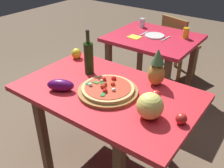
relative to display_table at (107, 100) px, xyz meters
The scene contains 19 objects.
ground_plane 0.67m from the display_table, ahead, with size 10.00×10.00×0.00m, color brown.
display_table is the anchor object (origin of this frame).
background_table 1.26m from the display_table, 102.40° to the left, with size 0.97×0.83×0.76m.
dining_chair 1.90m from the display_table, 97.02° to the left, with size 0.50×0.50×0.85m.
pizza_board 0.11m from the display_table, 44.74° to the right, with size 0.44×0.44×0.03m, color olive.
pizza 0.14m from the display_table, 46.59° to the right, with size 0.38×0.38×0.06m.
wine_bottle 0.38m from the display_table, 155.66° to the left, with size 0.08×0.08×0.37m.
pineapple_left 0.44m from the display_table, 48.81° to the left, with size 0.13×0.13×0.29m.
melon 0.46m from the display_table, 14.35° to the right, with size 0.17×0.17×0.17m, color #DED665.
bell_pepper 0.65m from the display_table, 153.50° to the left, with size 0.09×0.09×0.10m, color yellow.
eggplant 0.37m from the display_table, 142.56° to the right, with size 0.20×0.09×0.09m, color #540E55.
tomato_near_board 0.38m from the display_table, 15.89° to the left, with size 0.07×0.07×0.07m, color red.
tomato_at_corner 0.61m from the display_table, ahead, with size 0.07×0.07×0.07m, color red.
drinking_glass_juice 1.40m from the display_table, 88.43° to the left, with size 0.07×0.07×0.12m, color gold.
drinking_glass_water 1.56m from the display_table, 110.90° to the left, with size 0.06×0.06×0.11m, color silver.
dinner_plate 1.27m from the display_table, 102.05° to the left, with size 0.22×0.22×0.02m, color white.
fork_utensil 1.31m from the display_table, 108.07° to the left, with size 0.02×0.18×0.01m, color silver.
knife_utensil 1.25m from the display_table, 95.75° to the left, with size 0.02×0.18×0.01m, color silver.
napkin_folded 1.17m from the display_table, 111.81° to the left, with size 0.14×0.12×0.01m, color yellow.
Camera 1 is at (0.97, -1.27, 1.74)m, focal length 40.75 mm.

